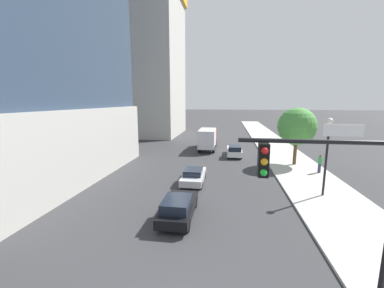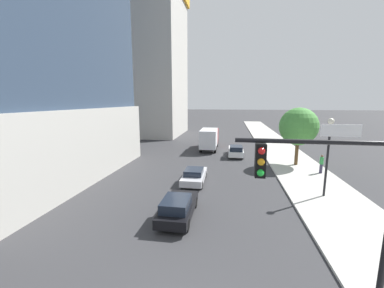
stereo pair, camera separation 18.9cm
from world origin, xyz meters
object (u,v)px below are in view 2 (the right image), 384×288
(street_lamp, at_px, (329,146))
(box_truck, at_px, (209,138))
(traffic_light_pole, at_px, (335,189))
(car_white, at_px, (236,151))
(construction_building, at_px, (144,54))
(car_black, at_px, (178,207))
(car_silver, at_px, (194,176))
(pedestrian_green_shirt, at_px, (321,164))
(street_tree, at_px, (299,127))

(street_lamp, height_order, box_truck, street_lamp)
(traffic_light_pole, bearing_deg, car_white, 95.86)
(construction_building, height_order, car_black, construction_building)
(street_lamp, relative_size, car_silver, 1.28)
(car_white, height_order, car_black, car_white)
(construction_building, relative_size, box_truck, 5.46)
(car_silver, bearing_deg, box_truck, 90.00)
(construction_building, relative_size, car_silver, 8.59)
(car_silver, height_order, pedestrian_green_shirt, pedestrian_green_shirt)
(street_tree, xyz_separation_m, car_silver, (-10.17, -7.28, -3.68))
(construction_building, xyz_separation_m, box_truck, (14.83, -15.13, -14.81))
(street_lamp, height_order, car_white, street_lamp)
(car_black, bearing_deg, street_lamp, 26.07)
(street_tree, distance_m, car_silver, 13.04)
(car_white, bearing_deg, car_black, -101.99)
(street_lamp, relative_size, street_tree, 0.92)
(car_white, bearing_deg, traffic_light_pole, -84.14)
(traffic_light_pole, xyz_separation_m, pedestrian_green_shirt, (5.55, 16.83, -3.33))
(car_silver, xyz_separation_m, box_truck, (-0.00, 14.79, 1.11))
(car_silver, bearing_deg, traffic_light_pole, -63.81)
(traffic_light_pole, distance_m, street_lamp, 11.37)
(street_tree, relative_size, car_silver, 1.39)
(box_truck, relative_size, pedestrian_green_shirt, 3.90)
(car_silver, bearing_deg, street_tree, 35.59)
(street_tree, bearing_deg, pedestrian_green_shirt, -62.63)
(car_black, height_order, box_truck, box_truck)
(street_tree, bearing_deg, box_truck, 143.55)
(car_black, distance_m, box_truck, 21.48)
(street_tree, relative_size, car_white, 1.29)
(traffic_light_pole, bearing_deg, street_lamp, 70.80)
(pedestrian_green_shirt, bearing_deg, car_silver, -159.93)
(car_white, bearing_deg, construction_building, 134.52)
(construction_building, relative_size, traffic_light_pole, 6.07)
(street_lamp, relative_size, car_black, 1.25)
(street_lamp, bearing_deg, pedestrian_green_shirt, 73.42)
(street_tree, height_order, car_black, street_tree)
(street_tree, distance_m, car_black, 17.62)
(traffic_light_pole, xyz_separation_m, box_truck, (-6.17, 27.34, -2.65))
(street_lamp, relative_size, pedestrian_green_shirt, 3.17)
(car_white, relative_size, pedestrian_green_shirt, 2.67)
(construction_building, height_order, street_tree, construction_building)
(construction_building, bearing_deg, street_lamp, -52.06)
(car_silver, relative_size, box_truck, 0.64)
(construction_building, bearing_deg, car_white, -45.48)
(car_silver, bearing_deg, car_white, 71.19)
(car_silver, bearing_deg, construction_building, 116.37)
(car_black, bearing_deg, car_white, 78.01)
(car_white, relative_size, car_silver, 1.08)
(box_truck, bearing_deg, construction_building, 134.43)
(car_black, bearing_deg, box_truck, 90.00)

